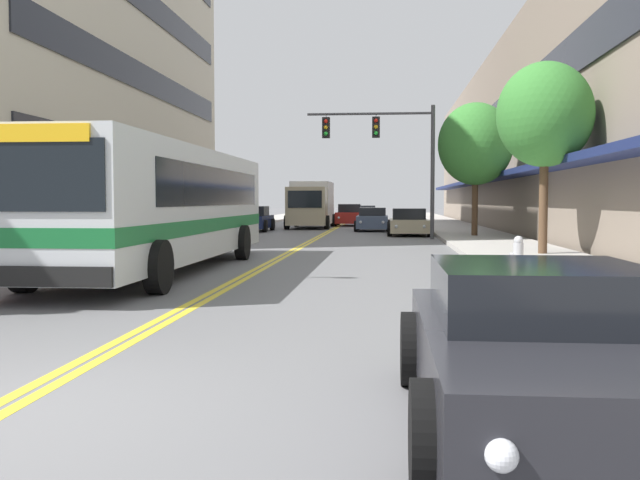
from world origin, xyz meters
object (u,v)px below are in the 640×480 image
object	(u,v)px
city_bus	(163,202)
car_red_moving_lead	(350,216)
car_charcoal_parked_right_foreground	(542,352)
car_champagne_moving_second	(366,213)
street_tree_right_mid	(545,115)
fire_hydrant	(518,255)
car_dark_grey_parked_left_near	(213,227)
box_truck	(311,204)
car_beige_parked_right_mid	(409,223)
car_slate_blue_moving_third	(373,220)
traffic_signal_mast	(388,144)
street_tree_right_far	(476,144)
car_navy_parked_left_far	(252,220)

from	to	relation	value
city_bus	car_red_moving_lead	world-z (taller)	city_bus
car_charcoal_parked_right_foreground	car_champagne_moving_second	bearing A→B (deg)	92.85
street_tree_right_mid	fire_hydrant	bearing A→B (deg)	-106.57
car_dark_grey_parked_left_near	box_truck	xyz separation A→B (m)	(2.82, 14.05, 0.93)
street_tree_right_mid	fire_hydrant	xyz separation A→B (m)	(-1.82, -6.11, -3.65)
car_beige_parked_right_mid	city_bus	bearing A→B (deg)	-109.37
car_beige_parked_right_mid	street_tree_right_mid	distance (m)	14.95
car_charcoal_parked_right_foreground	car_slate_blue_moving_third	distance (m)	35.23
car_charcoal_parked_right_foreground	traffic_signal_mast	size ratio (longest dim) A/B	0.70
car_dark_grey_parked_left_near	street_tree_right_far	distance (m)	12.22
car_charcoal_parked_right_foreground	car_beige_parked_right_mid	world-z (taller)	car_beige_parked_right_mid
fire_hydrant	car_dark_grey_parked_left_near	bearing A→B (deg)	124.25
traffic_signal_mast	car_beige_parked_right_mid	bearing A→B (deg)	73.74
car_beige_parked_right_mid	car_champagne_moving_second	world-z (taller)	car_beige_parked_right_mid
car_dark_grey_parked_left_near	traffic_signal_mast	world-z (taller)	traffic_signal_mast
car_navy_parked_left_far	car_slate_blue_moving_third	distance (m)	6.80
car_beige_parked_right_mid	traffic_signal_mast	xyz separation A→B (m)	(-1.06, -3.63, 3.61)
car_champagne_moving_second	traffic_signal_mast	world-z (taller)	traffic_signal_mast
car_red_moving_lead	street_tree_right_mid	size ratio (longest dim) A/B	0.81
city_bus	car_navy_parked_left_far	world-z (taller)	city_bus
car_dark_grey_parked_left_near	fire_hydrant	xyz separation A→B (m)	(10.31, -15.15, -0.02)
traffic_signal_mast	car_slate_blue_moving_third	bearing A→B (deg)	95.48
box_truck	car_navy_parked_left_far	bearing A→B (deg)	-117.69
city_bus	street_tree_right_mid	bearing A→B (deg)	24.32
car_charcoal_parked_right_foreground	fire_hydrant	distance (m)	10.16
street_tree_right_far	car_beige_parked_right_mid	bearing A→B (deg)	132.69
car_dark_grey_parked_left_near	car_slate_blue_moving_third	size ratio (longest dim) A/B	1.18
box_truck	car_dark_grey_parked_left_near	bearing A→B (deg)	-101.37
car_beige_parked_right_mid	street_tree_right_mid	size ratio (longest dim) A/B	0.82
city_bus	street_tree_right_far	distance (m)	18.33
box_truck	car_charcoal_parked_right_foreground	bearing A→B (deg)	-81.52
fire_hydrant	car_navy_parked_left_far	bearing A→B (deg)	113.17
car_slate_blue_moving_third	street_tree_right_far	bearing A→B (deg)	-59.56
city_bus	car_charcoal_parked_right_foreground	distance (m)	13.38
street_tree_right_mid	car_slate_blue_moving_third	bearing A→B (deg)	105.75
car_charcoal_parked_right_foreground	car_beige_parked_right_mid	xyz separation A→B (m)	(-0.02, 30.22, 0.02)
car_beige_parked_right_mid	car_slate_blue_moving_third	size ratio (longest dim) A/B	1.11
box_truck	street_tree_right_mid	bearing A→B (deg)	-68.04
fire_hydrant	car_champagne_moving_second	bearing A→B (deg)	95.44
city_bus	fire_hydrant	world-z (taller)	city_bus
city_bus	car_charcoal_parked_right_foreground	bearing A→B (deg)	-60.50
traffic_signal_mast	fire_hydrant	distance (m)	17.18
city_bus	car_navy_parked_left_far	xyz separation A→B (m)	(-2.04, 22.37, -1.02)
car_slate_blue_moving_third	traffic_signal_mast	bearing A→B (deg)	-84.52
car_dark_grey_parked_left_near	street_tree_right_mid	world-z (taller)	street_tree_right_mid
car_slate_blue_moving_third	street_tree_right_far	xyz separation A→B (m)	(4.73, -8.05, 3.62)
traffic_signal_mast	street_tree_right_far	xyz separation A→B (m)	(3.90, 0.55, 0.02)
car_navy_parked_left_far	car_slate_blue_moving_third	bearing A→B (deg)	10.24
car_red_moving_lead	car_beige_parked_right_mid	bearing A→B (deg)	-74.85
box_truck	fire_hydrant	bearing A→B (deg)	-75.61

